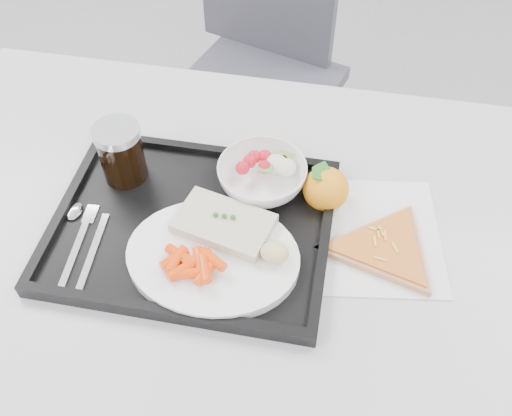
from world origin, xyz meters
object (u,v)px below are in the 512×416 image
object	(u,v)px
table	(226,248)
dinner_plate	(213,257)
pizza_slice	(385,248)
chair	(260,49)
cola_glass	(121,152)
salad_bowl	(262,176)
tray	(193,226)
tangerine	(326,189)

from	to	relation	value
table	dinner_plate	size ratio (longest dim) A/B	4.44
dinner_plate	pizza_slice	distance (m)	0.27
chair	cola_glass	bearing A→B (deg)	-98.09
salad_bowl	tray	bearing A→B (deg)	-133.05
pizza_slice	table	bearing A→B (deg)	178.24
table	tangerine	xyz separation A→B (m)	(0.16, 0.08, 0.10)
chair	tray	size ratio (longest dim) A/B	2.07
table	chair	xyz separation A→B (m)	(-0.09, 0.80, -0.15)
tray	tangerine	size ratio (longest dim) A/B	4.55
salad_bowl	pizza_slice	world-z (taller)	salad_bowl
dinner_plate	tangerine	xyz separation A→B (m)	(0.16, 0.16, 0.01)
salad_bowl	pizza_slice	distance (m)	0.24
table	chair	size ratio (longest dim) A/B	1.29
tray	pizza_slice	size ratio (longest dim) A/B	1.68
dinner_plate	tangerine	bearing A→B (deg)	46.17
tray	pizza_slice	world-z (taller)	tray
tray	salad_bowl	bearing A→B (deg)	46.95
tray	pizza_slice	bearing A→B (deg)	2.04
tray	table	bearing A→B (deg)	21.44
tangerine	cola_glass	bearing A→B (deg)	-177.90
tray	salad_bowl	world-z (taller)	salad_bowl
chair	tangerine	distance (m)	0.80
cola_glass	pizza_slice	world-z (taller)	cola_glass
cola_glass	dinner_plate	bearing A→B (deg)	-37.94
dinner_plate	table	bearing A→B (deg)	91.07
tangerine	tray	bearing A→B (deg)	-154.56
dinner_plate	tangerine	distance (m)	0.23
table	pizza_slice	distance (m)	0.28
table	cola_glass	distance (m)	0.24
salad_bowl	tangerine	bearing A→B (deg)	-2.96
tray	dinner_plate	xyz separation A→B (m)	(0.05, -0.06, 0.02)
chair	dinner_plate	size ratio (longest dim) A/B	3.44
table	tangerine	distance (m)	0.20
salad_bowl	pizza_slice	size ratio (longest dim) A/B	0.57
cola_glass	table	bearing A→B (deg)	-19.17
chair	tray	distance (m)	0.85
dinner_plate	salad_bowl	world-z (taller)	salad_bowl
tray	tangerine	world-z (taller)	tangerine
tangerine	pizza_slice	xyz separation A→B (m)	(0.11, -0.09, -0.02)
chair	table	bearing A→B (deg)	-83.89
chair	cola_glass	size ratio (longest dim) A/B	8.61
cola_glass	tangerine	bearing A→B (deg)	2.10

